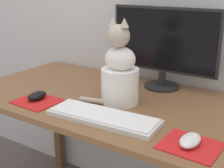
# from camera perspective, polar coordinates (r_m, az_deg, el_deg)

# --- Properties ---
(desk) EXTENTS (1.46, 0.70, 0.73)m
(desk) POSITION_cam_1_polar(r_m,az_deg,el_deg) (1.39, 2.24, -6.61)
(desk) COLOR brown
(desk) RESTS_ON ground_plane
(monitor) EXTENTS (0.52, 0.17, 0.38)m
(monitor) POSITION_cam_1_polar(r_m,az_deg,el_deg) (1.48, 9.43, 7.13)
(monitor) COLOR black
(monitor) RESTS_ON desk
(keyboard) EXTENTS (0.44, 0.17, 0.02)m
(keyboard) POSITION_cam_1_polar(r_m,az_deg,el_deg) (1.17, -1.64, -6.03)
(keyboard) COLOR silver
(keyboard) RESTS_ON desk
(mousepad_left) EXTENTS (0.19, 0.17, 0.00)m
(mousepad_left) POSITION_cam_1_polar(r_m,az_deg,el_deg) (1.37, -13.52, -3.10)
(mousepad_left) COLOR red
(mousepad_left) RESTS_ON desk
(mousepad_right) EXTENTS (0.19, 0.17, 0.00)m
(mousepad_right) POSITION_cam_1_polar(r_m,az_deg,el_deg) (1.02, 14.16, -10.87)
(mousepad_right) COLOR red
(mousepad_right) RESTS_ON desk
(computer_mouse_left) EXTENTS (0.06, 0.10, 0.03)m
(computer_mouse_left) POSITION_cam_1_polar(r_m,az_deg,el_deg) (1.39, -13.54, -2.08)
(computer_mouse_left) COLOR black
(computer_mouse_left) RESTS_ON mousepad_left
(computer_mouse_right) EXTENTS (0.06, 0.10, 0.03)m
(computer_mouse_right) POSITION_cam_1_polar(r_m,az_deg,el_deg) (1.02, 14.11, -9.96)
(computer_mouse_right) COLOR white
(computer_mouse_right) RESTS_ON mousepad_right
(cat) EXTENTS (0.24, 0.18, 0.36)m
(cat) POSITION_cam_1_polar(r_m,az_deg,el_deg) (1.29, 1.37, 2.15)
(cat) COLOR white
(cat) RESTS_ON desk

